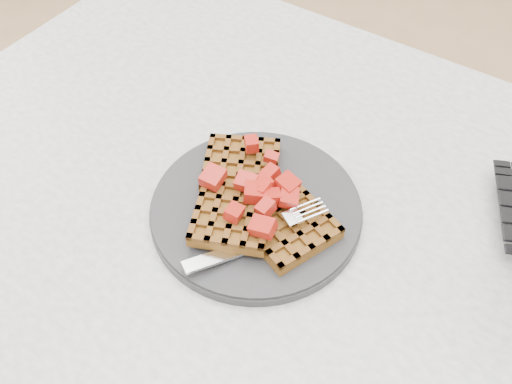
# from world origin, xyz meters

# --- Properties ---
(table) EXTENTS (1.20, 0.80, 0.75)m
(table) POSITION_xyz_m (0.00, 0.00, 0.64)
(table) COLOR silver
(table) RESTS_ON ground
(plate) EXTENTS (0.25, 0.25, 0.02)m
(plate) POSITION_xyz_m (-0.09, -0.01, 0.76)
(plate) COLOR black
(plate) RESTS_ON table
(waffles) EXTENTS (0.21, 0.19, 0.03)m
(waffles) POSITION_xyz_m (-0.09, -0.01, 0.78)
(waffles) COLOR brown
(waffles) RESTS_ON plate
(strawberry_pile) EXTENTS (0.15, 0.15, 0.02)m
(strawberry_pile) POSITION_xyz_m (-0.09, -0.01, 0.80)
(strawberry_pile) COLOR #880601
(strawberry_pile) RESTS_ON waffles
(fork) EXTENTS (0.11, 0.17, 0.02)m
(fork) POSITION_xyz_m (-0.05, -0.05, 0.77)
(fork) COLOR silver
(fork) RESTS_ON plate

